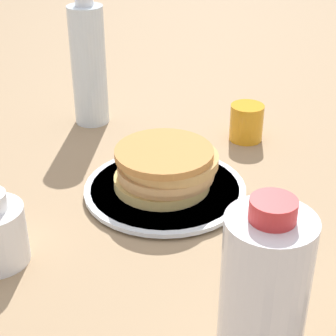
% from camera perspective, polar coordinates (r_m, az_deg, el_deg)
% --- Properties ---
extents(ground_plane, '(4.00, 4.00, 0.00)m').
position_cam_1_polar(ground_plane, '(0.94, 0.99, -1.80)').
color(ground_plane, '#9E7F5B').
extents(plate, '(0.26, 0.26, 0.01)m').
position_cam_1_polar(plate, '(0.91, -0.00, -2.18)').
color(plate, silver).
rests_on(plate, ground_plane).
extents(pancake_stack, '(0.17, 0.17, 0.07)m').
position_cam_1_polar(pancake_stack, '(0.90, 0.05, 0.06)').
color(pancake_stack, tan).
rests_on(pancake_stack, plate).
extents(juice_glass, '(0.06, 0.06, 0.07)m').
position_cam_1_polar(juice_glass, '(1.09, 8.23, 4.60)').
color(juice_glass, orange).
rests_on(juice_glass, ground_plane).
extents(water_bottle_near, '(0.07, 0.07, 0.25)m').
position_cam_1_polar(water_bottle_near, '(1.13, -7.80, 10.30)').
color(water_bottle_near, silver).
rests_on(water_bottle_near, ground_plane).
extents(water_bottle_far, '(0.08, 0.08, 0.26)m').
position_cam_1_polar(water_bottle_far, '(0.52, 9.88, -15.78)').
color(water_bottle_far, white).
rests_on(water_bottle_far, ground_plane).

